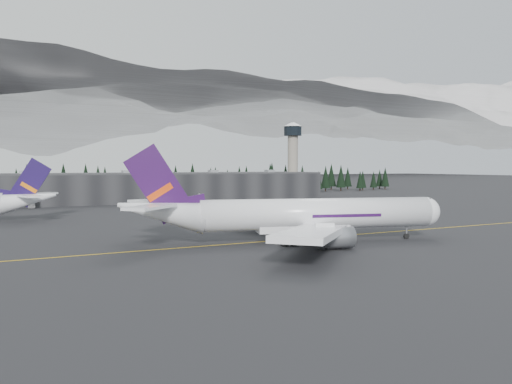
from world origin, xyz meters
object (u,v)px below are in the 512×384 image
control_tower (293,151)px  gse_vehicle_a (32,207)px  jet_main (290,215)px  terminal (150,187)px  gse_vehicle_b (200,202)px

control_tower → gse_vehicle_a: (-123.59, -22.39, -22.68)m
jet_main → gse_vehicle_a: 119.24m
jet_main → control_tower: bearing=74.3°
terminal → jet_main: jet_main is taller
gse_vehicle_a → terminal: bearing=26.3°
terminal → jet_main: bearing=-92.2°
control_tower → gse_vehicle_b: 70.91m
terminal → gse_vehicle_b: terminal is taller
terminal → gse_vehicle_a: terminal is taller
terminal → jet_main: size_ratio=2.41×
control_tower → gse_vehicle_b: (-60.96, -28.26, -22.66)m
terminal → control_tower: control_tower is taller
gse_vehicle_a → gse_vehicle_b: gse_vehicle_b is taller
gse_vehicle_a → control_tower: bearing=14.8°
terminal → gse_vehicle_a: 52.61m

